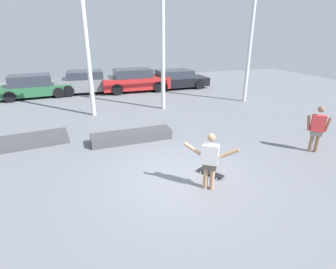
{
  "coord_description": "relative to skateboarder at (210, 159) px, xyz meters",
  "views": [
    {
      "loc": [
        -2.3,
        -5.73,
        3.63
      ],
      "look_at": [
        0.19,
        1.48,
        0.66
      ],
      "focal_mm": 28.0,
      "sensor_mm": 36.0,
      "label": 1
    }
  ],
  "objects": [
    {
      "name": "ground_plane",
      "position": [
        -0.49,
        0.76,
        -0.81
      ],
      "size": [
        36.0,
        36.0,
        0.0
      ],
      "primitive_type": "plane",
      "color": "slate"
    },
    {
      "name": "skateboarder",
      "position": [
        0.0,
        0.0,
        0.0
      ],
      "size": [
        1.11,
        0.84,
        1.47
      ],
      "rotation": [
        0.0,
        0.0,
        -0.63
      ],
      "color": "tan",
      "rests_on": "ground_plane"
    },
    {
      "name": "skateboard",
      "position": [
        0.36,
        0.57,
        -0.74
      ],
      "size": [
        0.56,
        0.76,
        0.08
      ],
      "rotation": [
        0.0,
        0.0,
        -1.05
      ],
      "color": "black",
      "rests_on": "ground_plane"
    },
    {
      "name": "grind_box",
      "position": [
        -1.17,
        3.66,
        -0.63
      ],
      "size": [
        2.86,
        0.73,
        0.35
      ],
      "primitive_type": "cube",
      "rotation": [
        0.0,
        0.0,
        0.02
      ],
      "color": "#47474C",
      "rests_on": "ground_plane"
    },
    {
      "name": "manual_pad",
      "position": [
        -4.8,
        4.65,
        -0.72
      ],
      "size": [
        3.05,
        1.66,
        0.18
      ],
      "primitive_type": "cube",
      "rotation": [
        0.0,
        0.0,
        0.12
      ],
      "color": "#47474C",
      "rests_on": "ground_plane"
    },
    {
      "name": "canopy_support_left",
      "position": [
        -4.63,
        7.39,
        2.5
      ],
      "size": [
        5.04,
        0.2,
        5.44
      ],
      "color": "silver",
      "rests_on": "ground_plane"
    },
    {
      "name": "canopy_support_right",
      "position": [
        3.65,
        7.39,
        2.5
      ],
      "size": [
        5.04,
        0.2,
        5.44
      ],
      "color": "silver",
      "rests_on": "ground_plane"
    },
    {
      "name": "parked_car_green",
      "position": [
        -5.3,
        12.37,
        -0.17
      ],
      "size": [
        4.27,
        2.19,
        1.33
      ],
      "rotation": [
        0.0,
        0.0,
        0.1
      ],
      "color": "#28603D",
      "rests_on": "ground_plane"
    },
    {
      "name": "parked_car_grey",
      "position": [
        -2.15,
        12.66,
        -0.12
      ],
      "size": [
        3.99,
        2.15,
        1.39
      ],
      "rotation": [
        0.0,
        0.0,
        -0.04
      ],
      "color": "slate",
      "rests_on": "ground_plane"
    },
    {
      "name": "parked_car_red",
      "position": [
        0.83,
        12.12,
        -0.1
      ],
      "size": [
        4.33,
        1.97,
        1.46
      ],
      "rotation": [
        0.0,
        0.0,
        -0.01
      ],
      "color": "red",
      "rests_on": "ground_plane"
    },
    {
      "name": "parked_car_black",
      "position": [
        3.74,
        12.18,
        -0.2
      ],
      "size": [
        4.31,
        2.05,
        1.25
      ],
      "rotation": [
        0.0,
        0.0,
        0.02
      ],
      "color": "black",
      "rests_on": "ground_plane"
    },
    {
      "name": "bystander",
      "position": [
        4.24,
        0.84,
        0.03
      ],
      "size": [
        0.61,
        0.5,
        1.53
      ],
      "rotation": [
        0.0,
        0.0,
        2.48
      ],
      "color": "#8C664C",
      "rests_on": "ground_plane"
    }
  ]
}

